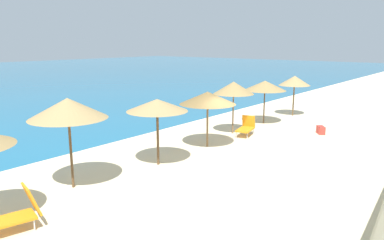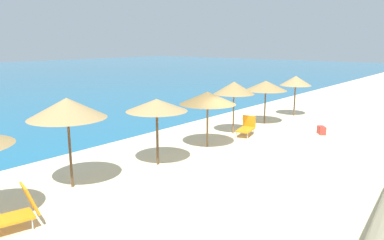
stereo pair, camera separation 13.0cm
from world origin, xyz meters
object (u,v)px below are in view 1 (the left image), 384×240
at_px(beach_umbrella_4, 234,88).
at_px(lounge_chair_1, 246,127).
at_px(beach_umbrella_1, 68,108).
at_px(beach_umbrella_2, 157,105).
at_px(beach_umbrella_5, 265,86).
at_px(beach_umbrella_6, 295,81).
at_px(beach_umbrella_3, 208,98).
at_px(cooler_box, 321,130).
at_px(lounge_chair_0, 17,213).

bearing_deg(beach_umbrella_4, lounge_chair_1, -84.39).
relative_size(beach_umbrella_1, lounge_chair_1, 2.09).
xyz_separation_m(beach_umbrella_2, beach_umbrella_5, (9.29, 0.39, -0.12)).
bearing_deg(lounge_chair_1, beach_umbrella_6, -100.60).
bearing_deg(beach_umbrella_2, beach_umbrella_1, 170.64).
relative_size(beach_umbrella_3, cooler_box, 4.33).
bearing_deg(beach_umbrella_5, lounge_chair_1, -167.86).
distance_m(beach_umbrella_4, beach_umbrella_6, 6.55).
height_order(beach_umbrella_2, beach_umbrella_5, beach_umbrella_2).
relative_size(beach_umbrella_2, beach_umbrella_4, 0.95).
height_order(beach_umbrella_1, lounge_chair_0, beach_umbrella_1).
height_order(lounge_chair_0, lounge_chair_1, lounge_chair_0).
bearing_deg(beach_umbrella_2, cooler_box, -19.55).
height_order(beach_umbrella_1, beach_umbrella_6, beach_umbrella_1).
height_order(beach_umbrella_1, cooler_box, beach_umbrella_1).
bearing_deg(beach_umbrella_4, beach_umbrella_3, -170.87).
relative_size(beach_umbrella_4, beach_umbrella_5, 1.08).
relative_size(beach_umbrella_5, lounge_chair_1, 1.76).
distance_m(beach_umbrella_6, lounge_chair_0, 18.69).
height_order(beach_umbrella_3, beach_umbrella_4, beach_umbrella_4).
bearing_deg(beach_umbrella_6, cooler_box, -139.33).
relative_size(lounge_chair_1, cooler_box, 2.44).
bearing_deg(lounge_chair_0, cooler_box, -85.14).
relative_size(beach_umbrella_2, lounge_chair_0, 1.72).
distance_m(lounge_chair_1, cooler_box, 3.97).
xyz_separation_m(beach_umbrella_1, lounge_chair_1, (9.59, -0.85, -2.21)).
xyz_separation_m(beach_umbrella_6, lounge_chair_1, (-6.46, -0.34, -1.84)).
distance_m(beach_umbrella_2, beach_umbrella_4, 6.10).
height_order(beach_umbrella_6, lounge_chair_1, beach_umbrella_6).
distance_m(beach_umbrella_5, lounge_chair_0, 15.40).
bearing_deg(beach_umbrella_4, beach_umbrella_1, 179.46).
xyz_separation_m(beach_umbrella_2, beach_umbrella_6, (12.62, 0.05, -0.08)).
relative_size(beach_umbrella_1, beach_umbrella_3, 1.17).
bearing_deg(beach_umbrella_5, beach_umbrella_4, 178.40).
distance_m(beach_umbrella_3, cooler_box, 6.80).
xyz_separation_m(beach_umbrella_1, beach_umbrella_3, (6.67, -0.55, -0.39)).
bearing_deg(lounge_chair_1, lounge_chair_0, 78.95).
height_order(beach_umbrella_3, lounge_chair_1, beach_umbrella_3).
bearing_deg(beach_umbrella_2, lounge_chair_0, -172.15).
height_order(beach_umbrella_1, beach_umbrella_5, beach_umbrella_1).
bearing_deg(beach_umbrella_5, beach_umbrella_1, 179.19).
xyz_separation_m(beach_umbrella_3, cooler_box, (5.65, -3.18, -2.05)).
xyz_separation_m(beach_umbrella_4, beach_umbrella_6, (6.54, -0.43, -0.13)).
relative_size(beach_umbrella_1, beach_umbrella_2, 1.15).
xyz_separation_m(beach_umbrella_2, cooler_box, (8.89, -3.16, -2.15)).
bearing_deg(lounge_chair_1, beach_umbrella_4, -7.97).
relative_size(beach_umbrella_4, lounge_chair_1, 1.91).
relative_size(lounge_chair_0, lounge_chair_1, 1.05).
bearing_deg(cooler_box, beach_umbrella_2, 160.45).
bearing_deg(beach_umbrella_3, beach_umbrella_2, -179.66).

